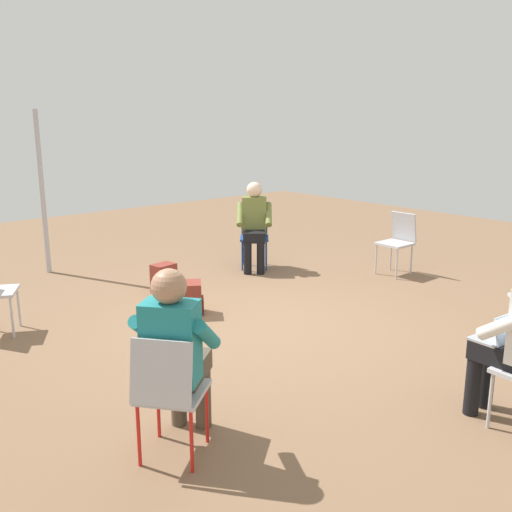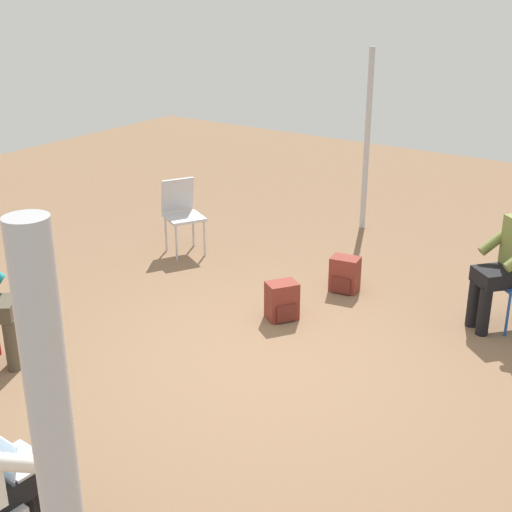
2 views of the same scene
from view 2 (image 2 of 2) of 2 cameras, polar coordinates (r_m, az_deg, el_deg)
ground_plane at (r=6.04m, az=0.61°, el=-8.23°), size 15.92×15.92×0.00m
chair_northwest at (r=8.18m, az=-5.97°, el=3.63°), size 0.57×0.55×0.85m
person_in_olive at (r=6.67m, az=19.77°, el=-0.01°), size 0.63×0.63×1.24m
backpack_near_laptop_user at (r=6.65m, az=2.08°, el=-3.76°), size 0.32×0.34×0.36m
backpack_by_empty_chair at (r=7.27m, az=7.11°, el=-1.61°), size 0.31×0.28×0.36m
tent_pole_near at (r=8.89m, az=8.87°, el=9.08°), size 0.07×0.07×2.23m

